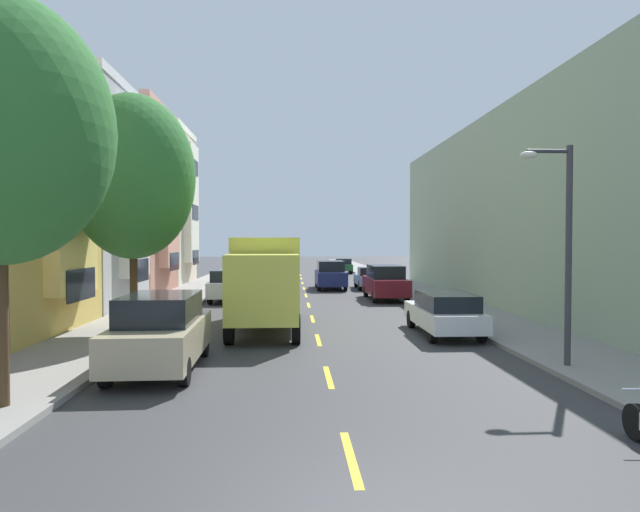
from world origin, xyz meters
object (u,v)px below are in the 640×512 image
at_px(street_tree_second, 133,177).
at_px(parked_hatchback_sky, 369,278).
at_px(parked_pickup_silver, 231,286).
at_px(parked_hatchback_forest, 343,266).
at_px(parked_suv_champagne, 161,331).
at_px(parked_wagon_white, 444,312).
at_px(delivery_box_truck, 267,277).
at_px(moving_navy_sedan, 330,275).
at_px(street_lamp, 562,235).
at_px(parked_sedan_black, 241,277).
at_px(parked_suv_red, 247,269).
at_px(parked_suv_burgundy, 385,282).
at_px(parked_wagon_orange, 258,264).

distance_m(street_tree_second, parked_hatchback_sky, 21.46).
xyz_separation_m(parked_pickup_silver, parked_hatchback_forest, (8.62, 25.48, -0.07)).
bearing_deg(parked_hatchback_sky, parked_suv_champagne, -110.40).
xyz_separation_m(street_tree_second, parked_wagon_white, (10.85, -0.64, -4.72)).
relative_size(delivery_box_truck, parked_hatchback_sky, 2.01).
relative_size(street_tree_second, parked_suv_champagne, 1.71).
xyz_separation_m(parked_suv_champagne, moving_navy_sedan, (6.02, 23.50, 0.00)).
bearing_deg(parked_hatchback_sky, street_lamp, -86.50).
distance_m(parked_sedan_black, parked_suv_red, 7.04).
height_order(delivery_box_truck, parked_suv_red, delivery_box_truck).
bearing_deg(parked_wagon_white, parked_suv_champagne, -151.02).
distance_m(parked_hatchback_forest, parked_suv_burgundy, 25.40).
height_order(parked_wagon_white, moving_navy_sedan, moving_navy_sedan).
xyz_separation_m(delivery_box_truck, parked_hatchback_sky, (6.26, 16.55, -1.18)).
distance_m(parked_hatchback_forest, parked_suv_champagne, 42.70).
relative_size(parked_wagon_orange, parked_suv_burgundy, 0.98).
bearing_deg(parked_wagon_orange, parked_pickup_silver, -89.55).
distance_m(street_lamp, parked_wagon_white, 6.18).
relative_size(delivery_box_truck, parked_sedan_black, 1.80).
xyz_separation_m(street_tree_second, parked_hatchback_forest, (10.81, 36.38, -4.76)).
distance_m(parked_hatchback_forest, parked_suv_red, 13.45).
distance_m(delivery_box_truck, parked_pickup_silver, 9.92).
xyz_separation_m(parked_hatchback_sky, parked_pickup_silver, (-8.67, -6.99, 0.07)).
relative_size(street_lamp, parked_suv_champagne, 1.15).
bearing_deg(moving_navy_sedan, parked_hatchback_sky, -3.87).
relative_size(delivery_box_truck, parked_suv_burgundy, 1.68).
distance_m(delivery_box_truck, parked_sedan_black, 18.16).
distance_m(parked_hatchback_sky, parked_suv_red, 12.30).
bearing_deg(parked_suv_burgundy, parked_wagon_orange, 106.57).
relative_size(parked_sedan_black, parked_suv_red, 0.94).
relative_size(street_lamp, moving_navy_sedan, 1.16).
xyz_separation_m(street_lamp, parked_suv_burgundy, (-1.55, 17.02, -2.44)).
relative_size(street_tree_second, parked_sedan_black, 1.84).
xyz_separation_m(street_lamp, parked_sedan_black, (-10.30, 25.31, -2.68)).
xyz_separation_m(parked_wagon_orange, parked_suv_champagne, (0.23, -46.06, 0.18)).
xyz_separation_m(parked_pickup_silver, parked_suv_champagne, (-0.01, -16.33, 0.16)).
height_order(parked_hatchback_forest, parked_suv_champagne, parked_suv_champagne).
height_order(parked_wagon_orange, parked_sedan_black, parked_wagon_orange).
distance_m(parked_hatchback_sky, parked_hatchback_forest, 18.49).
distance_m(parked_wagon_orange, parked_sedan_black, 21.35).
distance_m(parked_hatchback_sky, parked_suv_champagne, 24.89).
relative_size(parked_suv_champagne, parked_suv_burgundy, 1.01).
height_order(parked_suv_burgundy, parked_suv_red, same).
bearing_deg(parked_wagon_white, parked_suv_red, 108.37).
relative_size(parked_pickup_silver, parked_hatchback_forest, 1.31).
bearing_deg(parked_sedan_black, street_tree_second, -95.97).
height_order(street_lamp, parked_hatchback_sky, street_lamp).
bearing_deg(parked_suv_champagne, parked_wagon_orange, 90.28).
relative_size(parked_wagon_white, parked_suv_champagne, 0.97).
height_order(parked_sedan_black, parked_hatchback_forest, parked_hatchback_forest).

